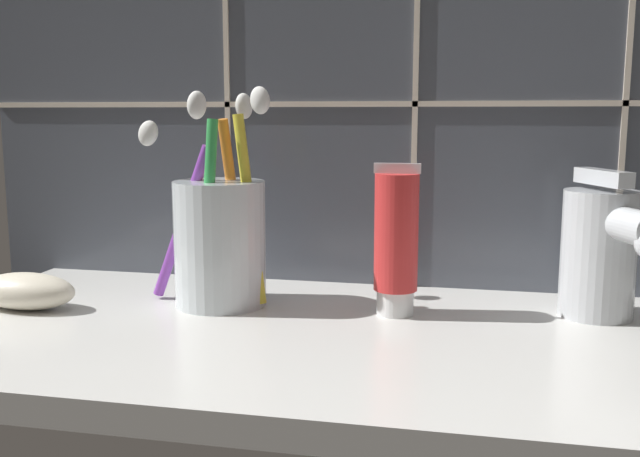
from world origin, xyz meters
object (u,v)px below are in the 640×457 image
(sink_faucet, at_px, (603,249))
(soap_bar, at_px, (26,291))
(toothpaste_tube, at_px, (396,241))
(toothbrush_cup, at_px, (220,237))

(sink_faucet, height_order, soap_bar, sink_faucet)
(toothpaste_tube, distance_m, soap_bar, 0.31)
(toothbrush_cup, relative_size, soap_bar, 2.12)
(toothbrush_cup, bearing_deg, sink_faucet, 4.33)
(sink_faucet, distance_m, soap_bar, 0.46)
(toothbrush_cup, relative_size, sink_faucet, 1.56)
(toothbrush_cup, distance_m, sink_faucet, 0.31)
(toothpaste_tube, distance_m, sink_faucet, 0.16)
(toothbrush_cup, relative_size, toothpaste_tube, 1.50)
(toothpaste_tube, xyz_separation_m, soap_bar, (-0.30, -0.05, -0.04))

